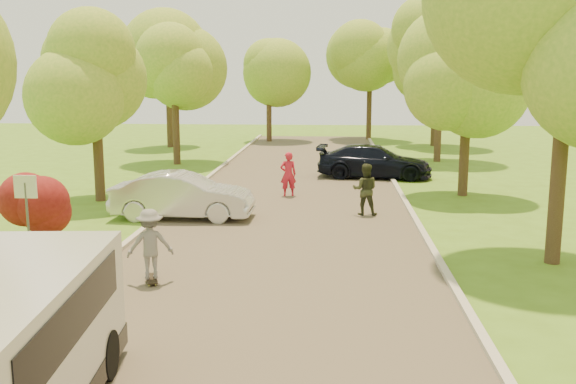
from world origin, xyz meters
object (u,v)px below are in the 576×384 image
(silver_sedan, at_px, (183,196))
(person_olive, at_px, (365,189))
(person_striped, at_px, (288,174))
(street_sign, at_px, (26,201))
(longboard, at_px, (151,279))
(dark_sedan, at_px, (374,162))
(skateboarder, at_px, (150,244))

(silver_sedan, relative_size, person_olive, 2.63)
(person_striped, bearing_deg, silver_sedan, 39.62)
(street_sign, height_order, person_striped, street_sign)
(street_sign, bearing_deg, longboard, -19.52)
(street_sign, bearing_deg, dark_sedan, 57.17)
(silver_sedan, height_order, longboard, silver_sedan)
(longboard, bearing_deg, person_striped, -121.60)
(longboard, height_order, person_striped, person_striped)
(longboard, relative_size, skateboarder, 0.53)
(dark_sedan, distance_m, person_olive, 7.96)
(person_striped, height_order, person_olive, person_olive)
(longboard, bearing_deg, street_sign, -38.87)
(dark_sedan, xyz_separation_m, skateboarder, (-5.80, -15.28, 0.14))
(street_sign, height_order, longboard, street_sign)
(longboard, xyz_separation_m, skateboarder, (0.00, 0.00, 0.79))
(person_striped, xyz_separation_m, person_olive, (2.73, -3.15, 0.01))
(silver_sedan, distance_m, skateboarder, 6.48)
(silver_sedan, xyz_separation_m, person_striped, (3.08, 4.07, 0.11))
(longboard, bearing_deg, silver_sedan, -102.26)
(person_olive, bearing_deg, skateboarder, 60.36)
(street_sign, distance_m, person_olive, 10.38)
(silver_sedan, bearing_deg, longboard, -171.94)
(dark_sedan, distance_m, longboard, 16.35)
(dark_sedan, bearing_deg, street_sign, 153.10)
(skateboarder, bearing_deg, person_striped, -121.60)
(skateboarder, height_order, person_striped, person_striped)
(silver_sedan, distance_m, longboard, 6.51)
(street_sign, relative_size, longboard, 2.65)
(skateboarder, distance_m, person_olive, 8.90)
(dark_sedan, height_order, skateboarder, skateboarder)
(street_sign, height_order, person_olive, street_sign)
(silver_sedan, height_order, dark_sedan, silver_sedan)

